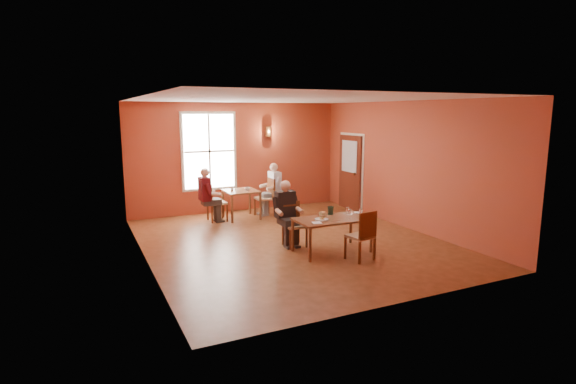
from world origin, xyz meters
name	(u,v)px	position (x,y,z in m)	size (l,w,h in m)	color
ground	(292,242)	(0.00, 0.00, 0.00)	(6.00, 7.00, 0.01)	brown
wall_back	(237,157)	(0.00, 3.50, 1.50)	(6.00, 0.04, 3.00)	brown
wall_front	(402,202)	(0.00, -3.50, 1.50)	(6.00, 0.04, 3.00)	brown
wall_left	(143,182)	(-3.00, 0.00, 1.50)	(0.04, 7.00, 3.00)	brown
wall_right	(406,165)	(3.00, 0.00, 1.50)	(0.04, 7.00, 3.00)	brown
ceiling	(292,99)	(0.00, 0.00, 3.00)	(6.00, 7.00, 0.04)	white
window	(209,151)	(-0.80, 3.45, 1.70)	(1.36, 0.10, 1.96)	white
door	(350,173)	(2.94, 2.30, 1.05)	(0.12, 1.04, 2.10)	maroon
wall_sconce	(268,132)	(0.90, 3.40, 2.20)	(0.16, 0.16, 0.28)	brown
main_table	(332,235)	(0.41, -0.96, 0.34)	(1.45, 0.82, 0.68)	brown
chair_diner_main	(295,225)	(-0.09, -0.31, 0.45)	(0.40, 0.40, 0.91)	#461E10
diner_main	(295,216)	(-0.09, -0.34, 0.65)	(0.52, 0.52, 1.30)	black
chair_empty	(360,235)	(0.63, -1.61, 0.48)	(0.42, 0.42, 0.95)	#5E2C14
plate_food	(322,219)	(0.16, -0.98, 0.70)	(0.27, 0.27, 0.03)	silver
sandwich	(322,215)	(0.24, -0.87, 0.74)	(0.09, 0.09, 0.11)	tan
goblet_a	(347,211)	(0.82, -0.87, 0.77)	(0.07, 0.07, 0.18)	white
goblet_b	(361,213)	(0.99, -1.09, 0.77)	(0.07, 0.07, 0.17)	white
goblet_c	(350,214)	(0.72, -1.11, 0.78)	(0.08, 0.08, 0.19)	silver
menu_stand	(331,211)	(0.53, -0.69, 0.77)	(0.11, 0.05, 0.18)	#213826
knife	(336,221)	(0.35, -1.18, 0.68)	(0.19, 0.02, 0.00)	silver
napkin	(317,223)	(-0.04, -1.15, 0.68)	(0.17, 0.17, 0.01)	white
side_plate	(358,213)	(1.14, -0.77, 0.69)	(0.16, 0.16, 0.01)	white
second_table	(241,204)	(-0.24, 2.52, 0.37)	(0.84, 0.84, 0.74)	#5E2A13
chair_diner_white	(264,197)	(0.41, 2.52, 0.50)	(0.44, 0.44, 1.00)	brown
diner_white	(265,191)	(0.44, 2.52, 0.67)	(0.54, 0.54, 1.35)	silver
chair_diner_maroon	(217,202)	(-0.89, 2.52, 0.49)	(0.43, 0.43, 0.98)	brown
diner_maroon	(216,195)	(-0.92, 2.52, 0.67)	(0.53, 0.53, 1.34)	maroon
cup_a	(247,189)	(-0.11, 2.41, 0.79)	(0.12, 0.12, 0.10)	white
cup_b	(232,188)	(-0.45, 2.64, 0.79)	(0.10, 0.10, 0.10)	white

